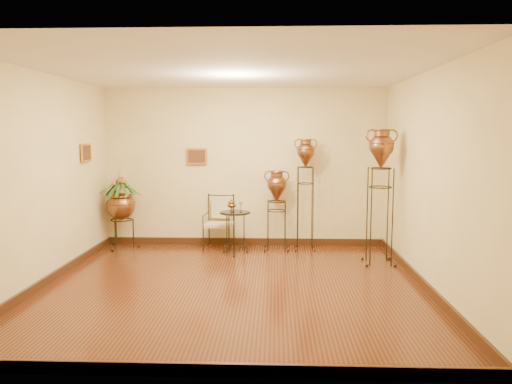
{
  "coord_description": "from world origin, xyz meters",
  "views": [
    {
      "loc": [
        0.55,
        -6.37,
        1.99
      ],
      "look_at": [
        0.25,
        1.3,
        1.1
      ],
      "focal_mm": 35.0,
      "sensor_mm": 36.0,
      "label": 1
    }
  ],
  "objects_px": {
    "amphora_tall": "(305,193)",
    "planter_urn": "(121,202)",
    "armchair": "(219,222)",
    "amphora_mid": "(380,196)",
    "side_table": "(235,232)"
  },
  "relations": [
    {
      "from": "amphora_tall",
      "to": "side_table",
      "type": "bearing_deg",
      "value": -161.78
    },
    {
      "from": "planter_urn",
      "to": "armchair",
      "type": "bearing_deg",
      "value": -0.0
    },
    {
      "from": "amphora_tall",
      "to": "amphora_mid",
      "type": "xyz_separation_m",
      "value": [
        1.09,
        -0.91,
        0.07
      ]
    },
    {
      "from": "armchair",
      "to": "side_table",
      "type": "bearing_deg",
      "value": -44.44
    },
    {
      "from": "amphora_tall",
      "to": "amphora_mid",
      "type": "height_order",
      "value": "amphora_mid"
    },
    {
      "from": "planter_urn",
      "to": "armchair",
      "type": "distance_m",
      "value": 1.75
    },
    {
      "from": "amphora_mid",
      "to": "armchair",
      "type": "xyz_separation_m",
      "value": [
        -2.58,
        0.91,
        -0.59
      ]
    },
    {
      "from": "amphora_tall",
      "to": "armchair",
      "type": "xyz_separation_m",
      "value": [
        -1.5,
        0.0,
        -0.52
      ]
    },
    {
      "from": "amphora_tall",
      "to": "side_table",
      "type": "distance_m",
      "value": 1.39
    },
    {
      "from": "amphora_tall",
      "to": "planter_urn",
      "type": "height_order",
      "value": "amphora_tall"
    },
    {
      "from": "amphora_tall",
      "to": "planter_urn",
      "type": "xyz_separation_m",
      "value": [
        -3.21,
        0.0,
        -0.18
      ]
    },
    {
      "from": "planter_urn",
      "to": "side_table",
      "type": "height_order",
      "value": "planter_urn"
    },
    {
      "from": "amphora_tall",
      "to": "armchair",
      "type": "bearing_deg",
      "value": 180.0
    },
    {
      "from": "amphora_mid",
      "to": "side_table",
      "type": "distance_m",
      "value": 2.43
    },
    {
      "from": "amphora_tall",
      "to": "planter_urn",
      "type": "relative_size",
      "value": 1.33
    }
  ]
}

